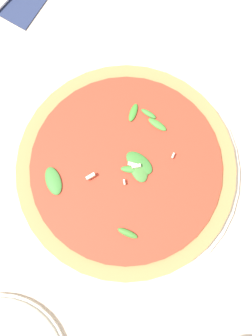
# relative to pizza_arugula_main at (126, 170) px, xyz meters

# --- Properties ---
(ground_plane) EXTENTS (6.00, 6.00, 0.00)m
(ground_plane) POSITION_rel_pizza_arugula_main_xyz_m (0.03, 0.01, -0.02)
(ground_plane) COLOR beige
(pizza_arugula_main) EXTENTS (0.35, 0.35, 0.05)m
(pizza_arugula_main) POSITION_rel_pizza_arugula_main_xyz_m (0.00, 0.00, 0.00)
(pizza_arugula_main) COLOR silver
(pizza_arugula_main) RESTS_ON ground_plane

